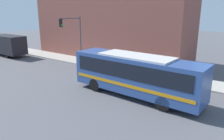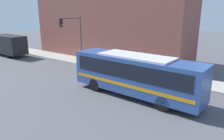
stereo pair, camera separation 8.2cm
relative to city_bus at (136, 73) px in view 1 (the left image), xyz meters
name	(u,v)px [view 1 (the left image)]	position (x,y,z in m)	size (l,w,h in m)	color
ground_plane	(155,101)	(-0.02, -1.79, -1.92)	(120.00, 120.00, 0.00)	#515156
sidewalk	(50,55)	(5.98, 18.21, -1.84)	(2.99, 70.00, 0.16)	#A8A399
building_facade	(108,19)	(10.47, 10.72, 3.47)	(6.00, 23.01, 10.79)	brown
city_bus	(136,73)	(0.00, 0.00, 0.00)	(2.82, 10.64, 3.31)	#2D4C8C
delivery_truck	(5,44)	(2.40, 23.69, -0.27)	(2.37, 8.22, 3.03)	black
fire_hydrant	(128,69)	(5.08, 3.88, -1.40)	(0.28, 0.38, 0.73)	red
traffic_light_pole	(74,33)	(4.15, 10.92, 2.10)	(3.28, 0.35, 5.66)	#47474C
parking_meter	(92,57)	(5.08, 9.04, -0.82)	(0.14, 0.14, 1.40)	#47474C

